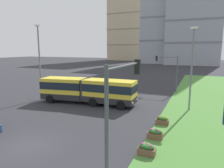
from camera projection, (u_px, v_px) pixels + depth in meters
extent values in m
plane|color=#2D2D33|center=(28.00, 146.00, 13.89)|extent=(260.00, 260.00, 0.00)
cube|color=#4C8438|center=(217.00, 123.00, 18.19)|extent=(10.00, 70.00, 0.08)
cube|color=yellow|center=(110.00, 91.00, 23.76)|extent=(6.07, 2.67, 2.55)
cube|color=#262628|center=(110.00, 99.00, 23.92)|extent=(6.09, 2.69, 0.70)
cube|color=#19232D|center=(110.00, 87.00, 23.69)|extent=(6.11, 2.71, 0.90)
cube|color=yellow|center=(64.00, 88.00, 25.62)|extent=(5.52, 3.27, 2.55)
cube|color=#262628|center=(64.00, 95.00, 25.78)|extent=(5.55, 3.30, 0.70)
cube|color=#19232D|center=(64.00, 85.00, 25.55)|extent=(5.57, 3.32, 0.90)
cylinder|color=#383838|center=(87.00, 89.00, 24.86)|extent=(2.40, 2.40, 2.45)
cylinder|color=black|center=(128.00, 100.00, 24.46)|extent=(1.01, 0.31, 1.00)
cylinder|color=black|center=(121.00, 105.00, 22.17)|extent=(1.01, 0.31, 1.00)
cylinder|color=black|center=(102.00, 98.00, 25.70)|extent=(1.01, 0.31, 1.00)
cylinder|color=black|center=(93.00, 102.00, 23.41)|extent=(1.01, 0.31, 1.00)
cylinder|color=black|center=(60.00, 95.00, 27.34)|extent=(1.03, 0.43, 1.00)
cylinder|color=black|center=(50.00, 99.00, 24.96)|extent=(1.03, 0.43, 1.00)
sphere|color=#F9EFC6|center=(137.00, 99.00, 23.64)|extent=(0.24, 0.24, 0.24)
sphere|color=#F9EFC6|center=(132.00, 103.00, 21.99)|extent=(0.24, 0.24, 0.24)
cube|color=brown|center=(147.00, 151.00, 12.62)|extent=(1.10, 0.56, 0.44)
ellipsoid|color=#2D6B28|center=(147.00, 147.00, 12.57)|extent=(0.99, 0.50, 0.28)
sphere|color=#D14C99|center=(142.00, 144.00, 12.66)|extent=(0.20, 0.20, 0.20)
sphere|color=#D14C99|center=(147.00, 144.00, 12.62)|extent=(0.20, 0.20, 0.20)
sphere|color=#D14C99|center=(151.00, 146.00, 12.39)|extent=(0.20, 0.20, 0.20)
cube|color=brown|center=(155.00, 136.00, 14.89)|extent=(1.10, 0.56, 0.44)
ellipsoid|color=#2D6B28|center=(155.00, 132.00, 14.84)|extent=(0.99, 0.50, 0.28)
sphere|color=#D14C99|center=(151.00, 130.00, 14.93)|extent=(0.20, 0.20, 0.20)
sphere|color=#D14C99|center=(155.00, 130.00, 14.90)|extent=(0.20, 0.20, 0.20)
sphere|color=#D14C99|center=(159.00, 131.00, 14.66)|extent=(0.20, 0.20, 0.20)
cube|color=brown|center=(162.00, 122.00, 17.72)|extent=(1.10, 0.56, 0.44)
ellipsoid|color=#2D6B28|center=(162.00, 118.00, 17.67)|extent=(0.99, 0.50, 0.28)
sphere|color=orange|center=(159.00, 117.00, 17.76)|extent=(0.20, 0.20, 0.20)
sphere|color=orange|center=(163.00, 117.00, 17.73)|extent=(0.20, 0.20, 0.20)
sphere|color=orange|center=(166.00, 118.00, 17.49)|extent=(0.20, 0.20, 0.20)
cylinder|color=#474C51|center=(177.00, 75.00, 30.45)|extent=(0.16, 0.16, 5.54)
cylinder|color=#474C51|center=(166.00, 57.00, 30.68)|extent=(3.40, 0.10, 0.10)
cube|color=black|center=(157.00, 58.00, 31.26)|extent=(0.28, 0.28, 0.80)
sphere|color=red|center=(157.00, 57.00, 31.22)|extent=(0.16, 0.16, 0.16)
sphere|color=yellow|center=(157.00, 58.00, 31.26)|extent=(0.16, 0.16, 0.16)
sphere|color=green|center=(157.00, 60.00, 31.31)|extent=(0.16, 0.16, 0.16)
cylinder|color=#474C51|center=(107.00, 143.00, 7.80)|extent=(0.16, 0.16, 6.02)
cylinder|color=#474C51|center=(126.00, 66.00, 9.26)|extent=(0.10, 4.29, 0.10)
cube|color=black|center=(138.00, 67.00, 10.96)|extent=(0.28, 0.28, 0.80)
sphere|color=red|center=(138.00, 62.00, 10.92)|extent=(0.16, 0.16, 0.16)
sphere|color=yellow|center=(138.00, 67.00, 10.96)|extent=(0.16, 0.16, 0.16)
sphere|color=green|center=(137.00, 72.00, 11.01)|extent=(0.16, 0.16, 0.16)
cylinder|color=slate|center=(40.00, 64.00, 26.16)|extent=(0.18, 0.18, 9.36)
cube|color=white|center=(37.00, 25.00, 25.35)|extent=(0.70, 0.28, 0.20)
cylinder|color=slate|center=(191.00, 71.00, 21.35)|extent=(0.18, 0.18, 8.59)
cube|color=white|center=(194.00, 28.00, 20.61)|extent=(0.70, 0.28, 0.20)
cube|color=beige|center=(129.00, 15.00, 119.83)|extent=(21.69, 15.10, 52.20)
cube|color=#9C8D6E|center=(128.00, 45.00, 122.72)|extent=(21.89, 15.30, 0.70)
cube|color=#9C8D6E|center=(129.00, 30.00, 121.24)|extent=(21.89, 15.30, 0.70)
cube|color=#9C8D6E|center=(129.00, 15.00, 119.77)|extent=(21.89, 15.30, 0.70)
cube|color=#9EA3AD|center=(161.00, 20.00, 93.31)|extent=(15.79, 14.13, 39.69)
cube|color=gray|center=(160.00, 41.00, 94.93)|extent=(15.99, 14.33, 0.70)
cube|color=gray|center=(161.00, 19.00, 93.25)|extent=(15.99, 14.33, 0.70)
cube|color=#9EA3AD|center=(195.00, 1.00, 85.19)|extent=(21.12, 19.02, 52.53)
cube|color=gray|center=(193.00, 43.00, 88.10)|extent=(21.32, 19.22, 0.70)
cube|color=gray|center=(194.00, 22.00, 86.62)|extent=(21.32, 19.22, 0.70)
cube|color=gray|center=(196.00, 0.00, 85.13)|extent=(21.32, 19.22, 0.70)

